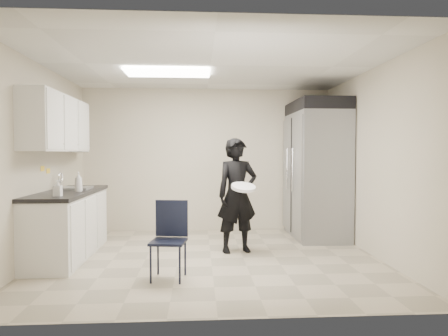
{
  "coord_description": "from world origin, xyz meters",
  "views": [
    {
      "loc": [
        -0.16,
        -5.36,
        1.43
      ],
      "look_at": [
        0.19,
        0.2,
        1.22
      ],
      "focal_mm": 32.0,
      "sensor_mm": 36.0,
      "label": 1
    }
  ],
  "objects": [
    {
      "name": "left_wall",
      "position": [
        -2.25,
        0.0,
        1.3
      ],
      "size": [
        0.0,
        4.0,
        4.0
      ],
      "primitive_type": "plane",
      "rotation": [
        1.57,
        0.0,
        1.57
      ],
      "color": "beige",
      "rests_on": "floor"
    },
    {
      "name": "upper_cabinets",
      "position": [
        -2.08,
        0.2,
        1.83
      ],
      "size": [
        0.35,
        1.8,
        0.75
      ],
      "primitive_type": "cube",
      "color": "silver",
      "rests_on": "left_wall"
    },
    {
      "name": "towel_dispenser",
      "position": [
        -2.14,
        1.35,
        1.62
      ],
      "size": [
        0.22,
        0.3,
        0.35
      ],
      "primitive_type": "cube",
      "color": "black",
      "rests_on": "left_wall"
    },
    {
      "name": "notice_sticker_right",
      "position": [
        -2.24,
        0.3,
        1.18
      ],
      "size": [
        0.0,
        0.12,
        0.07
      ],
      "primitive_type": "cube",
      "color": "yellow",
      "rests_on": "left_wall"
    },
    {
      "name": "faucet",
      "position": [
        -2.13,
        0.45,
        1.02
      ],
      "size": [
        0.02,
        0.02,
        0.24
      ],
      "primitive_type": "cylinder",
      "color": "silver",
      "rests_on": "countertop"
    },
    {
      "name": "soap_bottle_b",
      "position": [
        -1.85,
        -0.48,
        1.01
      ],
      "size": [
        0.09,
        0.09,
        0.2
      ],
      "primitive_type": "imported",
      "rotation": [
        0.0,
        0.0,
        -0.03
      ],
      "color": "#B0AEBA",
      "rests_on": "countertop"
    },
    {
      "name": "countertop",
      "position": [
        -1.95,
        0.2,
        0.89
      ],
      "size": [
        0.64,
        1.95,
        0.05
      ],
      "primitive_type": "cube",
      "color": "black",
      "rests_on": "lower_counter"
    },
    {
      "name": "man_tuxedo",
      "position": [
        0.39,
        0.33,
        0.82
      ],
      "size": [
        0.68,
        0.54,
        1.64
      ],
      "primitive_type": "imported",
      "rotation": [
        0.0,
        0.0,
        0.25
      ],
      "color": "black",
      "rests_on": "floor"
    },
    {
      "name": "folding_chair",
      "position": [
        -0.51,
        -0.86,
        0.43
      ],
      "size": [
        0.43,
        0.43,
        0.85
      ],
      "primitive_type": "cube",
      "rotation": [
        0.0,
        0.0,
        -0.15
      ],
      "color": "black",
      "rests_on": "floor"
    },
    {
      "name": "ceiling",
      "position": [
        0.0,
        0.0,
        2.6
      ],
      "size": [
        4.5,
        4.5,
        0.0
      ],
      "primitive_type": "plane",
      "rotation": [
        3.14,
        0.0,
        0.0
      ],
      "color": "silver",
      "rests_on": "back_wall"
    },
    {
      "name": "notice_sticker_left",
      "position": [
        -2.24,
        0.1,
        1.22
      ],
      "size": [
        0.0,
        0.12,
        0.07
      ],
      "primitive_type": "cube",
      "color": "yellow",
      "rests_on": "left_wall"
    },
    {
      "name": "soap_bottle_a",
      "position": [
        -1.76,
        0.05,
        1.04
      ],
      "size": [
        0.12,
        0.12,
        0.26
      ],
      "primitive_type": "imported",
      "rotation": [
        0.0,
        0.0,
        0.21
      ],
      "color": "white",
      "rests_on": "countertop"
    },
    {
      "name": "ceiling_panel",
      "position": [
        -0.6,
        0.4,
        2.57
      ],
      "size": [
        1.2,
        0.6,
        0.02
      ],
      "primitive_type": "cube",
      "color": "white",
      "rests_on": "ceiling"
    },
    {
      "name": "sink",
      "position": [
        -1.93,
        0.45,
        0.87
      ],
      "size": [
        0.42,
        0.4,
        0.14
      ],
      "primitive_type": "cube",
      "color": "gray",
      "rests_on": "countertop"
    },
    {
      "name": "back_wall",
      "position": [
        0.0,
        2.0,
        1.3
      ],
      "size": [
        4.5,
        0.0,
        4.5
      ],
      "primitive_type": "plane",
      "rotation": [
        1.57,
        0.0,
        0.0
      ],
      "color": "beige",
      "rests_on": "floor"
    },
    {
      "name": "commercial_fridge",
      "position": [
        1.83,
        1.27,
        1.05
      ],
      "size": [
        0.8,
        1.35,
        2.1
      ],
      "primitive_type": "cube",
      "color": "gray",
      "rests_on": "floor"
    },
    {
      "name": "floor",
      "position": [
        0.0,
        0.0,
        0.0
      ],
      "size": [
        4.5,
        4.5,
        0.0
      ],
      "primitive_type": "plane",
      "color": "tan",
      "rests_on": "ground"
    },
    {
      "name": "right_wall",
      "position": [
        2.25,
        0.0,
        1.3
      ],
      "size": [
        0.0,
        4.0,
        4.0
      ],
      "primitive_type": "plane",
      "rotation": [
        1.57,
        0.0,
        -1.57
      ],
      "color": "beige",
      "rests_on": "floor"
    },
    {
      "name": "bucket_lid",
      "position": [
        0.45,
        0.09,
        0.96
      ],
      "size": [
        0.41,
        0.41,
        0.04
      ],
      "primitive_type": "cylinder",
      "rotation": [
        0.0,
        0.0,
        0.25
      ],
      "color": "silver",
      "rests_on": "man_tuxedo"
    },
    {
      "name": "lower_counter",
      "position": [
        -1.95,
        0.2,
        0.43
      ],
      "size": [
        0.6,
        1.9,
        0.86
      ],
      "primitive_type": "cube",
      "color": "silver",
      "rests_on": "floor"
    },
    {
      "name": "fridge_compressor",
      "position": [
        1.83,
        1.27,
        2.2
      ],
      "size": [
        0.8,
        1.35,
        0.2
      ],
      "primitive_type": "cube",
      "color": "black",
      "rests_on": "commercial_fridge"
    }
  ]
}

